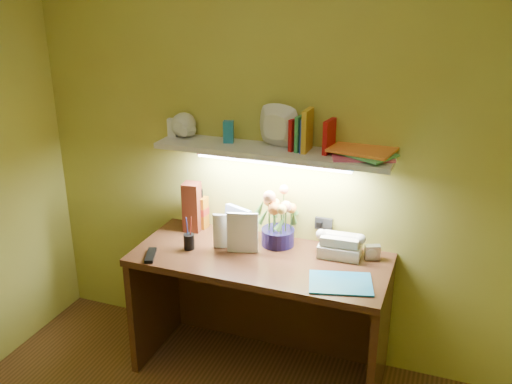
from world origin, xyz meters
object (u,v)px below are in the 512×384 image
at_px(desk, 260,315).
at_px(whisky_bottle, 201,208).
at_px(telephone, 340,243).
at_px(flower_bouquet, 278,218).
at_px(desk_clock, 372,252).

bearing_deg(desk, whisky_bottle, 152.57).
bearing_deg(desk, telephone, 23.63).
bearing_deg(flower_bouquet, desk, -103.31).
xyz_separation_m(desk, whisky_bottle, (-0.46, 0.24, 0.50)).
bearing_deg(telephone, flower_bouquet, 176.60).
height_order(desk, desk_clock, desk_clock).
relative_size(desk, whisky_bottle, 5.61).
height_order(desk, whisky_bottle, whisky_bottle).
bearing_deg(whisky_bottle, telephone, -4.26).
bearing_deg(flower_bouquet, desk_clock, 0.59).
bearing_deg(flower_bouquet, whisky_bottle, 173.18).
distance_m(flower_bouquet, telephone, 0.37).
relative_size(desk, desk_clock, 17.25).
bearing_deg(desk_clock, desk, 176.45).
distance_m(flower_bouquet, whisky_bottle, 0.51).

